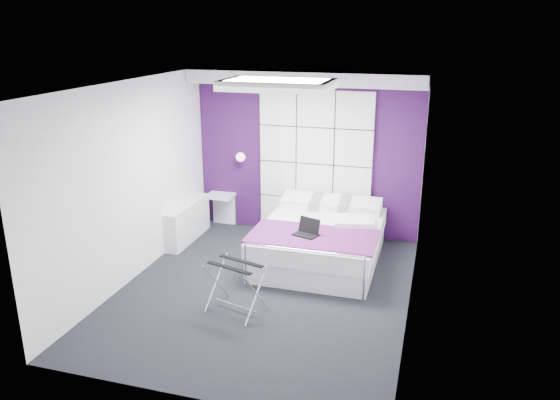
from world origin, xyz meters
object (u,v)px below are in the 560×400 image
radiator (188,222)px  nightstand (221,196)px  bed (321,241)px  laptop (307,231)px  luggage_rack (236,287)px  wall_lamp (241,157)px

radiator → nightstand: radiator is taller
bed → nightstand: 2.12m
nightstand → laptop: bearing=-37.5°
nightstand → luggage_rack: size_ratio=0.72×
wall_lamp → nightstand: (-0.37, -0.04, -0.68)m
nightstand → bed: bearing=-25.4°
luggage_rack → laptop: bearing=81.8°
radiator → nightstand: bearing=69.5°
radiator → luggage_rack: 2.42m
bed → wall_lamp: bearing=148.4°
wall_lamp → radiator: 1.35m
radiator → bed: (2.17, -0.18, 0.00)m
bed → luggage_rack: 1.82m
wall_lamp → laptop: (1.44, -1.43, -0.59)m
wall_lamp → laptop: size_ratio=0.48×
luggage_rack → laptop: 1.37m
wall_lamp → radiator: (-0.64, -0.76, -0.92)m
bed → nightstand: bed is taller
bed → laptop: size_ratio=6.55×
radiator → bed: size_ratio=0.59×
radiator → bed: bearing=-4.8°
radiator → wall_lamp: bearing=49.9°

